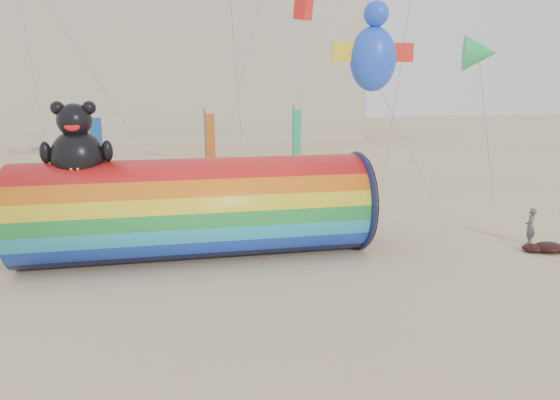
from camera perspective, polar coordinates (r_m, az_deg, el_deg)
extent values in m
plane|color=#CCB58C|center=(18.22, -0.62, -8.51)|extent=(160.00, 160.00, 0.00)
cube|color=#B7AD99|center=(63.33, -20.14, 15.43)|extent=(60.00, 15.00, 20.00)
cube|color=#28303D|center=(55.90, -21.34, 16.24)|extent=(59.50, 0.12, 17.00)
cylinder|color=red|center=(19.82, -9.40, -0.92)|extent=(13.43, 3.92, 3.92)
torus|color=#0F1438|center=(21.06, 8.78, -0.06)|extent=(0.27, 4.11, 4.11)
cylinder|color=black|center=(21.12, 9.18, -0.04)|extent=(0.07, 3.88, 3.88)
ellipsoid|color=black|center=(19.76, -22.10, 4.52)|extent=(1.91, 1.71, 2.02)
ellipsoid|color=#F8FF1A|center=(19.18, -22.39, 3.92)|extent=(0.99, 0.43, 0.86)
sphere|color=black|center=(19.62, -22.44, 8.40)|extent=(1.23, 1.23, 1.23)
sphere|color=black|center=(19.71, -24.11, 9.57)|extent=(0.49, 0.49, 0.49)
sphere|color=black|center=(19.50, -20.99, 9.82)|extent=(0.49, 0.49, 0.49)
ellipsoid|color=red|center=(19.14, -22.67, 7.77)|extent=(0.54, 0.20, 0.34)
ellipsoid|color=black|center=(19.85, -25.23, 4.92)|extent=(0.40, 0.40, 0.81)
ellipsoid|color=black|center=(19.45, -19.12, 5.31)|extent=(0.40, 0.40, 0.81)
imported|color=#4C4D53|center=(23.75, 26.69, -2.71)|extent=(0.69, 0.67, 1.60)
ellipsoid|color=black|center=(23.23, 28.38, -4.78)|extent=(1.17, 0.99, 0.41)
ellipsoid|color=black|center=(22.98, 26.97, -4.92)|extent=(0.91, 0.77, 0.32)
ellipsoid|color=black|center=(23.72, 28.31, -4.58)|extent=(0.78, 0.66, 0.27)
cylinder|color=#59595E|center=(29.57, -20.59, 4.34)|extent=(0.10, 0.10, 5.20)
cube|color=#174DB0|center=(29.51, -20.00, 4.47)|extent=(0.56, 0.06, 4.50)
cylinder|color=#59595E|center=(31.45, -8.47, 5.53)|extent=(0.10, 0.10, 5.20)
cube|color=#C1561B|center=(31.46, -7.91, 5.64)|extent=(0.56, 0.06, 4.50)
cylinder|color=#59595E|center=(36.51, 1.49, 6.73)|extent=(0.10, 0.10, 5.20)
cube|color=#1AAC66|center=(36.58, 1.97, 6.82)|extent=(0.56, 0.06, 4.50)
ellipsoid|color=blue|center=(16.13, 10.59, 15.56)|extent=(1.46, 1.13, 1.95)
cone|color=green|center=(22.53, 21.92, 15.33)|extent=(1.41, 1.41, 1.27)
cube|color=red|center=(29.73, 2.69, 21.06)|extent=(0.77, 0.77, 1.23)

